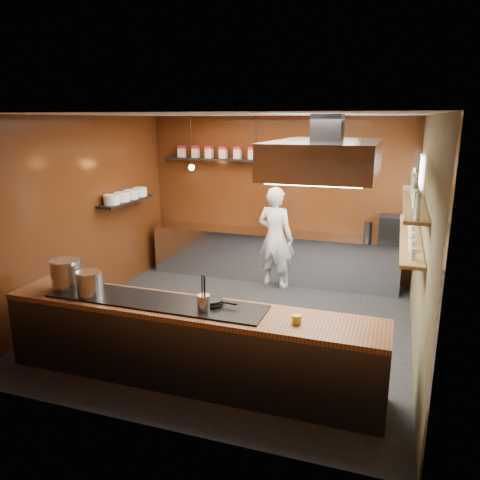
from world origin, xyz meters
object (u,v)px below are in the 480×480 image
at_px(extractor_hood, 326,157).
at_px(espresso_machine, 392,229).
at_px(chef, 275,238).
at_px(stockpot_large, 66,274).
at_px(stockpot_small, 90,283).

relative_size(extractor_hood, espresso_machine, 4.50).
bearing_deg(chef, espresso_machine, -155.84).
relative_size(extractor_hood, chef, 1.10).
height_order(extractor_hood, stockpot_large, extractor_hood).
bearing_deg(stockpot_large, stockpot_small, -14.97).
bearing_deg(espresso_machine, stockpot_large, -136.11).
bearing_deg(stockpot_large, chef, 62.47).
distance_m(stockpot_large, espresso_machine, 5.30).
distance_m(extractor_hood, chef, 2.94).
bearing_deg(stockpot_small, chef, 68.97).
bearing_deg(stockpot_large, espresso_machine, 45.55).
height_order(stockpot_large, espresso_machine, espresso_machine).
xyz_separation_m(stockpot_small, chef, (1.34, 3.48, -0.18)).
height_order(stockpot_small, espresso_machine, espresso_machine).
relative_size(stockpot_small, chef, 0.17).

